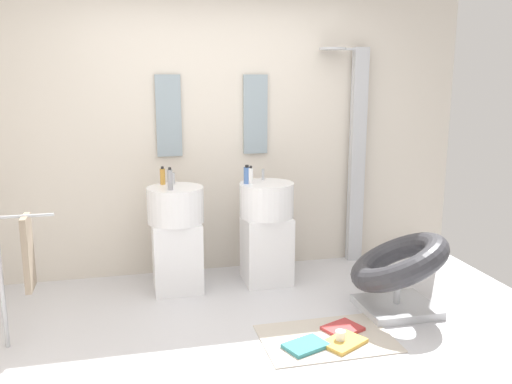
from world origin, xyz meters
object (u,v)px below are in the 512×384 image
at_px(coffee_mug, 340,337).
at_px(soap_bottle_amber, 163,176).
at_px(towel_rack, 24,256).
at_px(magazine_teal, 306,346).
at_px(magazine_red, 343,328).
at_px(lounge_chair, 399,268).
at_px(pedestal_sink_left, 176,235).
at_px(shower_column, 356,152).
at_px(pedestal_sink_right, 266,229).
at_px(magazine_ochre, 344,342).
at_px(soap_bottle_white, 251,176).
at_px(soap_bottle_grey, 170,180).
at_px(soap_bottle_blue, 247,175).

distance_m(coffee_mug, soap_bottle_amber, 1.98).
distance_m(towel_rack, magazine_teal, 1.96).
bearing_deg(magazine_red, coffee_mug, -139.75).
height_order(lounge_chair, magazine_red, lounge_chair).
distance_m(pedestal_sink_left, lounge_chair, 1.82).
xyz_separation_m(pedestal_sink_left, magazine_teal, (0.73, -1.26, -0.46)).
bearing_deg(magazine_teal, lounge_chair, 4.58).
relative_size(magazine_teal, soap_bottle_amber, 1.81).
relative_size(pedestal_sink_left, lounge_chair, 0.95).
relative_size(shower_column, lounge_chair, 1.97).
bearing_deg(pedestal_sink_left, pedestal_sink_right, 0.00).
height_order(lounge_chair, soap_bottle_amber, soap_bottle_amber).
relative_size(magazine_teal, magazine_ochre, 0.96).
xyz_separation_m(lounge_chair, soap_bottle_white, (-0.97, 0.83, 0.61)).
distance_m(magazine_teal, coffee_mug, 0.25).
bearing_deg(lounge_chair, coffee_mug, -147.00).
xyz_separation_m(soap_bottle_amber, soap_bottle_white, (0.73, -0.15, 0.00)).
height_order(magazine_teal, soap_bottle_grey, soap_bottle_grey).
xyz_separation_m(pedestal_sink_left, towel_rack, (-1.07, -0.76, 0.15)).
bearing_deg(soap_bottle_grey, soap_bottle_white, 7.75).
distance_m(coffee_mug, soap_bottle_white, 1.58).
relative_size(towel_rack, coffee_mug, 10.72).
bearing_deg(magazine_red, soap_bottle_grey, 116.20).
bearing_deg(magazine_red, pedestal_sink_right, 82.09).
xyz_separation_m(coffee_mug, soap_bottle_white, (-0.34, 1.24, 0.91)).
bearing_deg(magazine_red, lounge_chair, 0.83).
distance_m(pedestal_sink_left, magazine_ochre, 1.68).
bearing_deg(towel_rack, pedestal_sink_right, 22.34).
height_order(pedestal_sink_left, soap_bottle_grey, soap_bottle_grey).
distance_m(pedestal_sink_right, magazine_red, 1.21).
bearing_deg(soap_bottle_blue, pedestal_sink_left, -178.87).
distance_m(pedestal_sink_left, soap_bottle_grey, 0.51).
distance_m(lounge_chair, soap_bottle_white, 1.42).
xyz_separation_m(towel_rack, soap_bottle_white, (1.71, 0.75, 0.33)).
xyz_separation_m(pedestal_sink_right, magazine_teal, (-0.06, -1.26, -0.46)).
bearing_deg(coffee_mug, pedestal_sink_left, 127.88).
height_order(magazine_teal, magazine_ochre, same).
bearing_deg(pedestal_sink_right, soap_bottle_blue, 175.94).
bearing_deg(magazine_teal, towel_rack, 143.61).
distance_m(pedestal_sink_left, shower_column, 1.90).
relative_size(pedestal_sink_right, lounge_chair, 0.95).
distance_m(magazine_red, soap_bottle_amber, 1.93).
xyz_separation_m(magazine_teal, soap_bottle_amber, (-0.82, 1.40, 0.94)).
height_order(lounge_chair, soap_bottle_grey, soap_bottle_grey).
bearing_deg(magazine_ochre, soap_bottle_white, 76.25).
distance_m(coffee_mug, soap_bottle_blue, 1.60).
bearing_deg(magazine_ochre, pedestal_sink_right, 69.99).
relative_size(pedestal_sink_right, soap_bottle_blue, 6.19).
height_order(pedestal_sink_right, soap_bottle_grey, soap_bottle_grey).
bearing_deg(pedestal_sink_right, soap_bottle_amber, 170.76).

